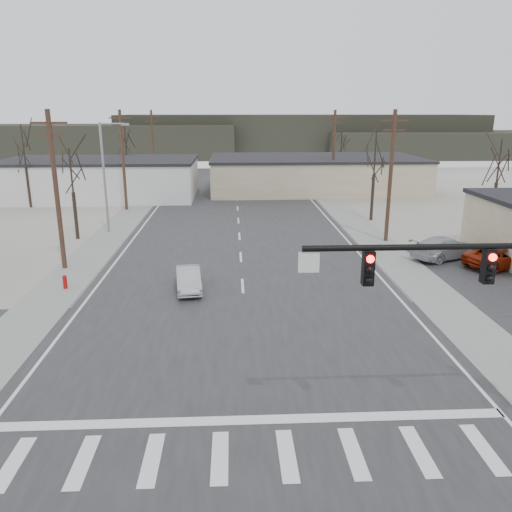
{
  "coord_description": "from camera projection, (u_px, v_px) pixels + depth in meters",
  "views": [
    {
      "loc": [
        -0.53,
        -19.52,
        9.9
      ],
      "look_at": [
        0.66,
        5.44,
        2.6
      ],
      "focal_mm": 35.0,
      "sensor_mm": 36.0,
      "label": 1
    }
  ],
  "objects": [
    {
      "name": "tree_right_mid",
      "position": [
        375.0,
        156.0,
        45.35
      ],
      "size": [
        3.74,
        3.74,
        8.33
      ],
      "color": "#32241E",
      "rests_on": "ground"
    },
    {
      "name": "cross_road",
      "position": [
        247.0,
        349.0,
        21.51
      ],
      "size": [
        90.0,
        10.0,
        0.04
      ],
      "primitive_type": "cube",
      "color": "#272729",
      "rests_on": "ground"
    },
    {
      "name": "tree_left_mid",
      "position": [
        23.0,
        147.0,
        51.35
      ],
      "size": [
        3.96,
        3.96,
        8.82
      ],
      "color": "#32241E",
      "rests_on": "ground"
    },
    {
      "name": "upole_right_b",
      "position": [
        334.0,
        152.0,
        58.93
      ],
      "size": [
        2.2,
        0.3,
        10.0
      ],
      "color": "#4B3223",
      "rests_on": "ground"
    },
    {
      "name": "car_far_a",
      "position": [
        264.0,
        177.0,
        71.1
      ],
      "size": [
        3.25,
        5.07,
        1.37
      ],
      "primitive_type": "imported",
      "rotation": [
        0.0,
        0.0,
        3.45
      ],
      "color": "black",
      "rests_on": "main_road"
    },
    {
      "name": "car_parked_silver",
      "position": [
        445.0,
        248.0,
        34.41
      ],
      "size": [
        5.59,
        4.09,
        1.5
      ],
      "primitive_type": "imported",
      "rotation": [
        0.0,
        0.0,
        2.0
      ],
      "color": "#9FA3A9",
      "rests_on": "parking_lot"
    },
    {
      "name": "hill_left",
      "position": [
        71.0,
        142.0,
        107.15
      ],
      "size": [
        70.0,
        18.0,
        7.0
      ],
      "primitive_type": "cube",
      "color": "#333026",
      "rests_on": "ground"
    },
    {
      "name": "ground",
      "position": [
        247.0,
        349.0,
        21.52
      ],
      "size": [
        140.0,
        140.0,
        0.0
      ],
      "primitive_type": "plane",
      "color": "silver",
      "rests_on": "ground"
    },
    {
      "name": "tree_lot",
      "position": [
        499.0,
        164.0,
        42.05
      ],
      "size": [
        3.52,
        3.52,
        7.84
      ],
      "color": "#32241E",
      "rests_on": "ground"
    },
    {
      "name": "building_left_far",
      "position": [
        100.0,
        178.0,
        58.51
      ],
      "size": [
        22.3,
        12.3,
        4.5
      ],
      "color": "silver",
      "rests_on": "ground"
    },
    {
      "name": "streetlight_main",
      "position": [
        106.0,
        172.0,
        40.69
      ],
      "size": [
        2.4,
        0.25,
        9.0
      ],
      "color": "gray",
      "rests_on": "ground"
    },
    {
      "name": "upole_left_c",
      "position": [
        123.0,
        159.0,
        50.21
      ],
      "size": [
        2.2,
        0.3,
        10.0
      ],
      "color": "#4B3223",
      "rests_on": "ground"
    },
    {
      "name": "hill_center",
      "position": [
        300.0,
        135.0,
        112.98
      ],
      "size": [
        80.0,
        18.0,
        9.0
      ],
      "primitive_type": "cube",
      "color": "#333026",
      "rests_on": "ground"
    },
    {
      "name": "car_far_b",
      "position": [
        183.0,
        178.0,
        70.59
      ],
      "size": [
        2.76,
        4.32,
        1.37
      ],
      "primitive_type": "imported",
      "rotation": [
        0.0,
        0.0,
        -0.31
      ],
      "color": "black",
      "rests_on": "main_road"
    },
    {
      "name": "tree_left_far",
      "position": [
        125.0,
        140.0,
        63.22
      ],
      "size": [
        3.96,
        3.96,
        8.82
      ],
      "color": "#32241E",
      "rests_on": "ground"
    },
    {
      "name": "building_right_far",
      "position": [
        315.0,
        174.0,
        63.56
      ],
      "size": [
        26.3,
        14.3,
        4.3
      ],
      "color": "beige",
      "rests_on": "ground"
    },
    {
      "name": "sidewalk_left",
      "position": [
        108.0,
        238.0,
        40.2
      ],
      "size": [
        3.0,
        90.0,
        0.06
      ],
      "primitive_type": "cube",
      "color": "gray",
      "rests_on": "ground"
    },
    {
      "name": "tree_right_far",
      "position": [
        341.0,
        142.0,
        70.49
      ],
      "size": [
        3.52,
        3.52,
        7.84
      ],
      "color": "#32241E",
      "rests_on": "ground"
    },
    {
      "name": "upole_left_b",
      "position": [
        56.0,
        189.0,
        31.03
      ],
      "size": [
        2.2,
        0.3,
        10.0
      ],
      "color": "#4B3223",
      "rests_on": "ground"
    },
    {
      "name": "sidewalk_right",
      "position": [
        368.0,
        235.0,
        41.17
      ],
      "size": [
        3.0,
        90.0,
        0.06
      ],
      "primitive_type": "cube",
      "color": "gray",
      "rests_on": "ground"
    },
    {
      "name": "upole_right_a",
      "position": [
        391.0,
        175.0,
        37.84
      ],
      "size": [
        2.2,
        0.3,
        10.0
      ],
      "color": "#4B3223",
      "rests_on": "ground"
    },
    {
      "name": "hill_right",
      "position": [
        462.0,
        144.0,
        109.32
      ],
      "size": [
        60.0,
        18.0,
        5.5
      ],
      "primitive_type": "cube",
      "color": "#333026",
      "rests_on": "ground"
    },
    {
      "name": "tree_left_near",
      "position": [
        71.0,
        173.0,
        38.63
      ],
      "size": [
        3.3,
        3.3,
        7.35
      ],
      "color": "#32241E",
      "rests_on": "ground"
    },
    {
      "name": "sedan_crossing",
      "position": [
        189.0,
        279.0,
        28.41
      ],
      "size": [
        1.81,
        3.96,
        1.26
      ],
      "primitive_type": "imported",
      "rotation": [
        0.0,
        0.0,
        0.13
      ],
      "color": "#A4A9AF",
      "rests_on": "main_road"
    },
    {
      "name": "upole_left_d",
      "position": [
        153.0,
        145.0,
        69.39
      ],
      "size": [
        2.2,
        0.3,
        10.0
      ],
      "color": "#4B3223",
      "rests_on": "ground"
    },
    {
      "name": "car_parked_red",
      "position": [
        500.0,
        257.0,
        32.49
      ],
      "size": [
        5.49,
        3.93,
        1.39
      ],
      "primitive_type": "imported",
      "rotation": [
        0.0,
        0.0,
        1.93
      ],
      "color": "maroon",
      "rests_on": "parking_lot"
    },
    {
      "name": "main_road",
      "position": [
        241.0,
        253.0,
        35.89
      ],
      "size": [
        18.0,
        110.0,
        0.05
      ],
      "primitive_type": "cube",
      "color": "#272729",
      "rests_on": "ground"
    },
    {
      "name": "fire_hydrant",
      "position": [
        65.0,
        282.0,
        28.6
      ],
      "size": [
        0.24,
        0.24,
        0.87
      ],
      "color": "#A50C0C",
      "rests_on": "ground"
    }
  ]
}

